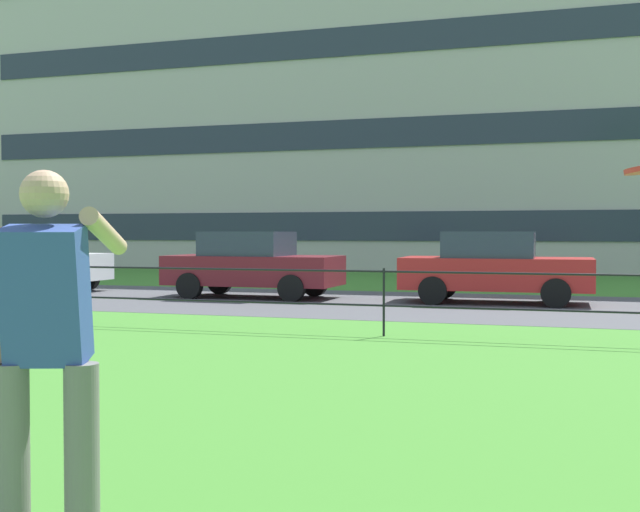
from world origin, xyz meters
TOP-DOWN VIEW (x-y plane):
  - street_strip at (0.00, 19.42)m, footprint 80.00×6.72m
  - park_fence at (-0.00, 14.15)m, footprint 36.37×0.04m
  - person_thrower at (0.38, 5.78)m, footprint 0.49×0.87m
  - car_white_left at (-10.90, 20.20)m, footprint 4.01×1.83m
  - car_maroon_center at (-4.53, 20.01)m, footprint 4.01×1.83m
  - car_red_far_right at (0.99, 20.27)m, footprint 4.04×1.88m
  - apartment_building_background at (-6.81, 38.86)m, footprint 35.24×13.46m

SIDE VIEW (x-z plane):
  - street_strip at x=0.00m, z-range 0.00..0.01m
  - park_fence at x=0.00m, z-range 0.18..1.18m
  - car_white_left at x=-10.90m, z-range 0.01..1.55m
  - car_maroon_center at x=-4.53m, z-range 0.01..1.55m
  - car_red_far_right at x=0.99m, z-range 0.01..1.55m
  - person_thrower at x=0.38m, z-range 0.07..1.88m
  - apartment_building_background at x=-6.81m, z-range 0.00..17.91m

